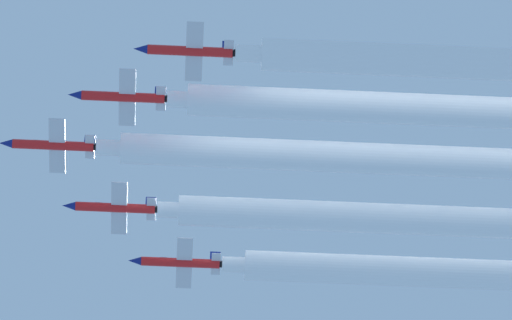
{
  "coord_description": "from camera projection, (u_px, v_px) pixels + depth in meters",
  "views": [
    {
      "loc": [
        -135.16,
        -11.11,
        1.63
      ],
      "look_at": [
        0.15,
        -18.09,
        176.81
      ],
      "focal_mm": 139.45,
      "sensor_mm": 36.0,
      "label": 1
    }
  ],
  "objects": [
    {
      "name": "jet_right_wingman",
      "position": [
        113.0,
        207.0,
        226.29
      ],
      "size": [
        7.62,
        11.1,
        2.67
      ],
      "color": "red"
    },
    {
      "name": "smoke_trail_lead",
      "position": [
        417.0,
        160.0,
        223.07
      ],
      "size": [
        3.5,
        72.22,
        3.5
      ],
      "color": "white"
    },
    {
      "name": "jet_outer_right",
      "position": [
        178.0,
        262.0,
        229.49
      ],
      "size": [
        7.62,
        11.1,
        2.67
      ],
      "color": "red"
    },
    {
      "name": "smoke_trail_right_wingman",
      "position": [
        435.0,
        220.0,
        227.44
      ],
      "size": [
        3.5,
        63.8,
        3.5
      ],
      "color": "white"
    },
    {
      "name": "jet_left_wingman",
      "position": [
        120.0,
        97.0,
        216.4
      ],
      "size": [
        7.62,
        11.1,
        2.67
      ],
      "color": "red"
    },
    {
      "name": "smoke_trail_left_wingman",
      "position": [
        434.0,
        110.0,
        217.46
      ],
      "size": [
        3.5,
        58.48,
        3.5
      ],
      "color": "white"
    },
    {
      "name": "jet_lead",
      "position": [
        50.0,
        145.0,
        221.79
      ],
      "size": [
        7.62,
        11.1,
        2.67
      ],
      "color": "red"
    },
    {
      "name": "jet_outer_left",
      "position": [
        187.0,
        51.0,
        211.2
      ],
      "size": [
        7.62,
        11.1,
        2.67
      ],
      "color": "red"
    }
  ]
}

